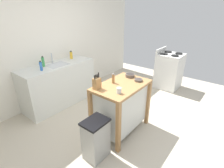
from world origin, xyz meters
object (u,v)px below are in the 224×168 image
trash_bin (96,139)px  bottle_hand_soap (71,55)px  kitchen_island (121,105)px  bowl_ceramic_wide (130,75)px  sink_faucet (52,58)px  bowl_ceramic_small (139,80)px  bottle_dish_soap (43,62)px  pepper_grinder (113,78)px  knife_block (97,83)px  drinking_cup (119,90)px  bottle_spray_cleaner (41,66)px  stove (169,71)px

trash_bin → bottle_hand_soap: (1.13, 1.82, 0.69)m
kitchen_island → bowl_ceramic_wide: (0.36, 0.07, 0.42)m
sink_faucet → bowl_ceramic_wide: bearing=-75.4°
bowl_ceramic_small → sink_faucet: sink_faucet is taller
bottle_dish_soap → kitchen_island: bearing=-79.4°
bowl_ceramic_small → pepper_grinder: size_ratio=0.79×
knife_block → bottle_hand_soap: bearing=63.4°
drinking_cup → bottle_spray_cleaner: bottle_spray_cleaner is taller
bowl_ceramic_small → drinking_cup: size_ratio=1.59×
pepper_grinder → trash_bin: pepper_grinder is taller
bowl_ceramic_wide → sink_faucet: bearing=104.6°
bowl_ceramic_wide → trash_bin: (-1.08, -0.16, -0.60)m
bottle_hand_soap → stove: bottle_hand_soap is taller
bowl_ceramic_wide → pepper_grinder: bearing=170.2°
bottle_hand_soap → trash_bin: bearing=-121.8°
sink_faucet → knife_block: bearing=-100.1°
pepper_grinder → bottle_spray_cleaner: 1.46m
drinking_cup → kitchen_island: bearing=28.1°
drinking_cup → trash_bin: (-0.45, 0.06, -0.62)m
drinking_cup → bottle_hand_soap: bearing=70.1°
sink_faucet → bottle_spray_cleaner: sink_faucet is taller
kitchen_island → bottle_hand_soap: (0.41, 1.74, 0.50)m
bowl_ceramic_wide → bottle_spray_cleaner: bottle_spray_cleaner is taller
kitchen_island → bottle_dish_soap: bearing=100.6°
pepper_grinder → drinking_cup: bearing=-129.2°
pepper_grinder → bottle_dish_soap: 1.60m
bottle_hand_soap → drinking_cup: bearing=-109.9°
bowl_ceramic_wide → pepper_grinder: 0.40m
bowl_ceramic_wide → bottle_spray_cleaner: size_ratio=0.85×
trash_bin → sink_faucet: sink_faucet is taller
bottle_spray_cleaner → bottle_hand_soap: bottle_spray_cleaner is taller
bowl_ceramic_small → knife_block: bearing=151.8°
bowl_ceramic_wide → bowl_ceramic_small: (-0.07, -0.22, -0.01)m
kitchen_island → bottle_dish_soap: bottle_dish_soap is taller
kitchen_island → bowl_ceramic_wide: 0.56m
pepper_grinder → sink_faucet: (-0.05, 1.62, 0.06)m
bowl_ceramic_wide → drinking_cup: (-0.63, -0.22, 0.01)m
sink_faucet → bottle_dish_soap: 0.24m
bottle_dish_soap → bottle_hand_soap: 0.73m
drinking_cup → bottle_hand_soap: bottle_hand_soap is taller
bowl_ceramic_wide → bottle_dish_soap: (-0.68, 1.64, 0.10)m
bottle_hand_soap → pepper_grinder: bearing=-105.6°
bowl_ceramic_wide → sink_faucet: size_ratio=0.73×
drinking_cup → bottle_dish_soap: bearing=91.4°
trash_bin → stove: (2.99, 0.14, 0.15)m
bottle_dish_soap → bottle_hand_soap: bearing=1.6°
drinking_cup → bowl_ceramic_wide: bearing=19.4°
stove → bowl_ceramic_wide: bearing=179.5°
sink_faucet → bottle_hand_soap: 0.49m
kitchen_island → knife_block: bearing=150.5°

